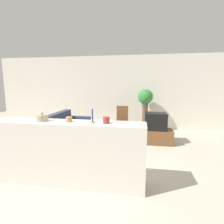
% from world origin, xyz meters
% --- Properties ---
extents(ground_plane, '(14.00, 14.00, 0.00)m').
position_xyz_m(ground_plane, '(0.00, 0.00, 0.00)').
color(ground_plane, beige).
extents(wall_back, '(9.00, 0.06, 2.70)m').
position_xyz_m(wall_back, '(0.00, 3.43, 1.35)').
color(wall_back, silver).
rests_on(wall_back, ground_plane).
extents(couch, '(0.88, 1.72, 0.82)m').
position_xyz_m(couch, '(-0.89, 1.42, 0.30)').
color(couch, '#384256').
rests_on(couch, ground_plane).
extents(tv_stand, '(0.95, 0.48, 0.40)m').
position_xyz_m(tv_stand, '(1.62, 1.71, 0.20)').
color(tv_stand, brown).
rests_on(tv_stand, ground_plane).
extents(television, '(0.61, 0.46, 0.47)m').
position_xyz_m(television, '(1.61, 1.71, 0.63)').
color(television, black).
rests_on(television, tv_stand).
extents(wooden_chair, '(0.44, 0.44, 0.92)m').
position_xyz_m(wooden_chair, '(0.59, 2.60, 0.49)').
color(wooden_chair, brown).
rests_on(wooden_chair, ground_plane).
extents(plant_stand, '(0.19, 0.19, 0.87)m').
position_xyz_m(plant_stand, '(1.36, 3.00, 0.44)').
color(plant_stand, brown).
rests_on(plant_stand, ground_plane).
extents(potted_plant, '(0.52, 0.52, 0.61)m').
position_xyz_m(potted_plant, '(1.36, 3.00, 1.21)').
color(potted_plant, '#4C4C51').
rests_on(potted_plant, plant_stand).
extents(foreground_counter, '(2.61, 0.44, 1.05)m').
position_xyz_m(foreground_counter, '(0.00, -0.57, 0.52)').
color(foreground_counter, silver).
rests_on(foreground_counter, ground_plane).
extents(decorative_bowl, '(0.19, 0.19, 0.15)m').
position_xyz_m(decorative_bowl, '(-0.39, -0.57, 1.10)').
color(decorative_bowl, tan).
rests_on(decorative_bowl, foreground_counter).
extents(candle_jar, '(0.10, 0.10, 0.08)m').
position_xyz_m(candle_jar, '(0.08, -0.57, 1.09)').
color(candle_jar, '#C6844C').
rests_on(candle_jar, foreground_counter).
extents(candlestick, '(0.07, 0.07, 0.22)m').
position_xyz_m(candlestick, '(0.47, -0.57, 1.12)').
color(candlestick, '#B7933D').
rests_on(candlestick, foreground_counter).
extents(coffee_tin, '(0.10, 0.10, 0.10)m').
position_xyz_m(coffee_tin, '(0.69, -0.57, 1.10)').
color(coffee_tin, '#99382D').
rests_on(coffee_tin, foreground_counter).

